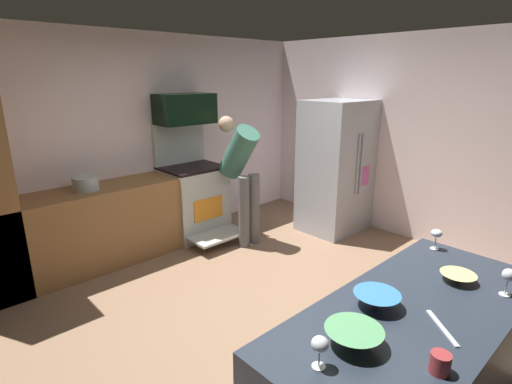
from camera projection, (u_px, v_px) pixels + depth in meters
ground_plane at (274, 307)px, 3.71m from camera, size 5.20×4.80×0.02m
wall_back at (144, 140)px, 4.97m from camera, size 5.20×0.12×2.60m
wall_right at (415, 140)px, 4.99m from camera, size 0.12×4.80×2.60m
lower_cabinet_run at (92, 229)px, 4.37m from camera, size 2.40×0.60×0.90m
oven_range at (194, 199)px, 5.23m from camera, size 0.76×1.03×1.49m
microwave at (185, 109)px, 4.96m from camera, size 0.74×0.38×0.38m
refrigerator at (336, 167)px, 5.35m from camera, size 0.89×0.73×1.78m
person_cook at (241, 171)px, 4.89m from camera, size 0.31×0.64×1.60m
counter_island at (407, 377)px, 2.22m from camera, size 1.88×0.80×0.90m
mixing_bowl_large at (354, 337)px, 1.79m from camera, size 0.27×0.27×0.09m
mixing_bowl_small at (376, 300)px, 2.09m from camera, size 0.25×0.25×0.08m
mixing_bowl_prep at (458, 277)px, 2.35m from camera, size 0.21×0.21×0.05m
wine_glass_near at (436, 234)px, 2.77m from camera, size 0.08×0.08×0.15m
wine_glass_mid at (508, 276)px, 2.18m from camera, size 0.07×0.07×0.16m
wine_glass_far at (320, 345)px, 1.64m from camera, size 0.08×0.08×0.15m
mug_coffee at (440, 363)px, 1.63m from camera, size 0.08×0.08×0.09m
knife_chef at (442, 328)px, 1.92m from camera, size 0.21×0.24×0.01m
stock_pot at (86, 183)px, 4.22m from camera, size 0.27×0.27×0.15m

